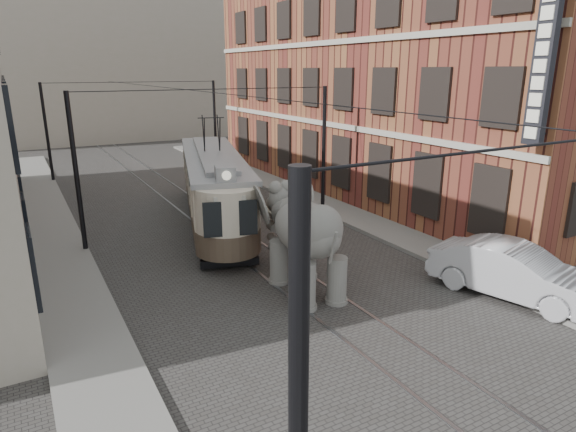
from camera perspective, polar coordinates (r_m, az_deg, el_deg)
ground at (r=16.50m, az=0.27°, el=-7.28°), size 120.00×120.00×0.00m
tram_rails at (r=16.49m, az=0.27°, el=-7.24°), size 1.54×80.00×0.02m
sidewalk_right at (r=19.91m, az=15.49°, el=-3.39°), size 2.00×60.00×0.15m
sidewalk_left at (r=14.71m, az=-22.81°, el=-11.48°), size 2.00×60.00×0.15m
brick_building at (r=28.81m, az=10.91°, el=14.97°), size 8.00×26.00×12.00m
distant_block at (r=53.63m, az=-22.20°, el=15.79°), size 28.00×10.00×14.00m
catenary at (r=19.85m, az=-7.40°, el=5.79°), size 11.00×30.20×6.00m
tram at (r=22.29m, az=-8.70°, el=5.27°), size 5.70×12.16×4.74m
elephant at (r=14.97m, az=2.20°, el=-3.25°), size 3.39×5.49×3.20m
parked_car at (r=16.43m, az=24.82°, el=-5.90°), size 3.09×5.29×1.65m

